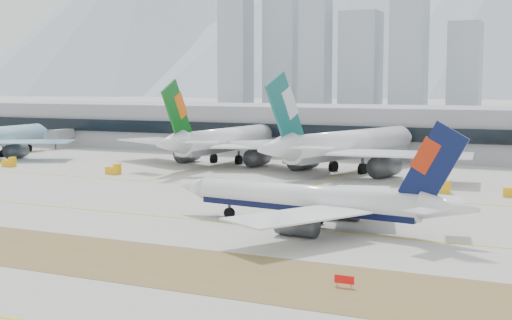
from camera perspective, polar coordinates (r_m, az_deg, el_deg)
The scene contains 10 objects.
ground at distance 124.25m, azimuth -6.78°, elevation -4.07°, with size 3000.00×3000.00×0.00m, color #A9A79E.
taxiing_airliner at distance 109.15m, azimuth 4.79°, elevation -3.27°, with size 50.75×43.85×17.05m.
widebody_eva at distance 196.28m, azimuth -2.58°, elevation 1.50°, with size 65.59×64.14×23.39m.
widebody_cathay at distance 176.62m, azimuth 7.17°, elevation 1.09°, with size 67.70×67.61×24.95m.
terminal at distance 228.38m, azimuth 8.65°, elevation 2.40°, with size 280.00×43.10×15.00m.
hold_sign_right at distance 78.16m, azimuth 7.07°, elevation -9.48°, with size 2.20×0.15×1.35m.
gse_c at distance 148.32m, azimuth 14.66°, elevation -2.17°, with size 3.55×2.00×2.60m.
gse_b at distance 177.09m, azimuth -11.31°, elevation -0.78°, with size 3.55×2.00×2.60m.
gse_a at distance 200.73m, azimuth -19.12°, elevation -0.21°, with size 3.55×2.00×2.60m.
city_skyline at distance 583.61m, azimuth 8.17°, elevation 8.74°, with size 342.00×49.80×140.00m.
Camera 1 is at (64.99, -103.64, 21.74)m, focal length 50.00 mm.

